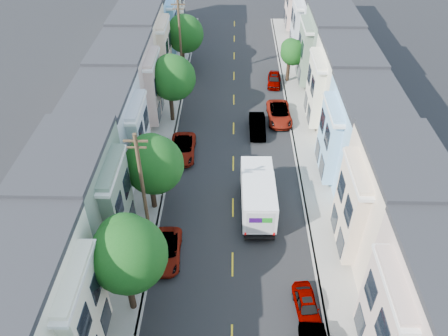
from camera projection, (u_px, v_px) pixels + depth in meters
name	position (u px, v px, depth m)	size (l,w,h in m)	color
ground	(232.00, 264.00, 32.08)	(160.00, 160.00, 0.00)	black
road_slab	(233.00, 145.00, 43.75)	(12.00, 70.00, 0.02)	black
curb_left	(173.00, 144.00, 43.81)	(0.30, 70.00, 0.15)	gray
curb_right	(294.00, 145.00, 43.61)	(0.30, 70.00, 0.15)	gray
sidewalk_left	(160.00, 144.00, 43.83)	(2.60, 70.00, 0.15)	gray
sidewalk_right	(307.00, 145.00, 43.59)	(2.60, 70.00, 0.15)	gray
centerline	(233.00, 145.00, 43.76)	(0.12, 70.00, 0.01)	gold
townhouse_row_left	(123.00, 144.00, 43.94)	(5.00, 70.00, 8.50)	#8DC6ED
townhouse_row_right	(345.00, 146.00, 43.57)	(5.00, 70.00, 8.50)	#8DC6ED
tree_b	(127.00, 255.00, 25.89)	(4.70, 4.70, 7.75)	black
tree_c	(153.00, 165.00, 33.92)	(4.70, 4.70, 6.93)	black
tree_d	(172.00, 78.00, 44.14)	(4.64, 4.64, 7.40)	black
tree_e	(184.00, 34.00, 54.38)	(4.70, 4.70, 6.95)	black
tree_far_r	(292.00, 53.00, 51.94)	(3.06, 3.06, 5.36)	black
utility_pole_near	(144.00, 193.00, 30.51)	(1.60, 0.26, 10.00)	#42301E
utility_pole_far	(180.00, 43.00, 50.76)	(1.60, 0.26, 10.00)	#42301E
fedex_truck	(258.00, 195.00, 35.28)	(2.64, 6.86, 3.29)	white
lead_sedan	(257.00, 126.00, 45.11)	(1.59, 4.50, 1.50)	black
parked_left_c	(166.00, 251.00, 32.24)	(2.10, 4.56, 1.27)	gray
parked_left_d	(183.00, 149.00, 42.08)	(2.35, 5.09, 1.41)	#640812
parked_right_b	(307.00, 306.00, 28.65)	(1.46, 3.81, 1.24)	white
parked_right_c	(279.00, 114.00, 46.96)	(2.45, 5.32, 1.48)	black
parked_right_d	(274.00, 80.00, 53.23)	(1.57, 4.09, 1.33)	#130F35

